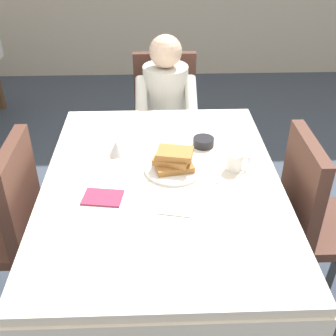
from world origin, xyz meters
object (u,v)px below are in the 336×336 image
diner_person (166,103)px  bowl_butter (203,142)px  cup_coffee (235,162)px  knife_right_of_plate (213,171)px  fork_left_of_plate (134,173)px  spoon_near_edge (174,215)px  plate_breakfast (174,169)px  syrup_pitcher (116,148)px  dining_table_main (162,195)px  breakfast_stack (174,159)px  chair_right_side (317,211)px  chair_diner (165,112)px  chair_left_side (4,219)px

diner_person → bowl_butter: diner_person is taller
cup_coffee → knife_right_of_plate: bearing=-168.8°
fork_left_of_plate → spoon_near_edge: 0.36m
plate_breakfast → spoon_near_edge: bearing=-92.6°
fork_left_of_plate → syrup_pitcher: bearing=21.3°
diner_person → syrup_pitcher: size_ratio=14.00×
cup_coffee → bowl_butter: bearing=118.8°
plate_breakfast → dining_table_main: bearing=-126.2°
breakfast_stack → cup_coffee: (0.29, -0.00, -0.02)m
diner_person → chair_right_side: 1.25m
chair_diner → cup_coffee: 1.16m
chair_left_side → cup_coffee: chair_left_side is taller
plate_breakfast → diner_person: bearing=90.5°
diner_person → syrup_pitcher: diner_person is taller
chair_right_side → breakfast_stack: 0.77m
dining_table_main → spoon_near_edge: (0.04, -0.26, 0.09)m
chair_right_side → breakfast_stack: size_ratio=4.54×
dining_table_main → breakfast_stack: 0.18m
chair_diner → fork_left_of_plate: 1.15m
breakfast_stack → diner_person: bearing=90.5°
diner_person → chair_left_side: (-0.82, -1.01, -0.14)m
syrup_pitcher → plate_breakfast: bearing=-28.7°
chair_diner → breakfast_stack: size_ratio=4.54×
diner_person → plate_breakfast: bearing=90.5°
spoon_near_edge → fork_left_of_plate: bearing=131.4°
diner_person → breakfast_stack: diner_person is taller
breakfast_stack → fork_left_of_plate: 0.20m
dining_table_main → fork_left_of_plate: fork_left_of_plate is taller
chair_left_side → spoon_near_edge: 0.88m
chair_diner → knife_right_of_plate: bearing=100.1°
chair_diner → diner_person: size_ratio=0.83×
fork_left_of_plate → spoon_near_edge: bearing=-157.6°
plate_breakfast → cup_coffee: cup_coffee is taller
syrup_pitcher → knife_right_of_plate: size_ratio=0.40×
spoon_near_edge → diner_person: bearing=102.2°
dining_table_main → bowl_butter: size_ratio=13.85×
chair_right_side → knife_right_of_plate: bearing=-96.4°
knife_right_of_plate → plate_breakfast: bearing=80.3°
dining_table_main → chair_diner: bearing=87.6°
chair_right_side → cup_coffee: 0.50m
cup_coffee → spoon_near_edge: cup_coffee is taller
cup_coffee → fork_left_of_plate: cup_coffee is taller
chair_right_side → spoon_near_edge: bearing=-70.5°
knife_right_of_plate → spoon_near_edge: (-0.21, -0.32, 0.00)m
chair_left_side → plate_breakfast: 0.86m
chair_right_side → chair_left_side: same height
breakfast_stack → spoon_near_edge: 0.35m
fork_left_of_plate → breakfast_stack: bearing=-88.9°
bowl_butter → syrup_pitcher: syrup_pitcher is taller
cup_coffee → knife_right_of_plate: cup_coffee is taller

